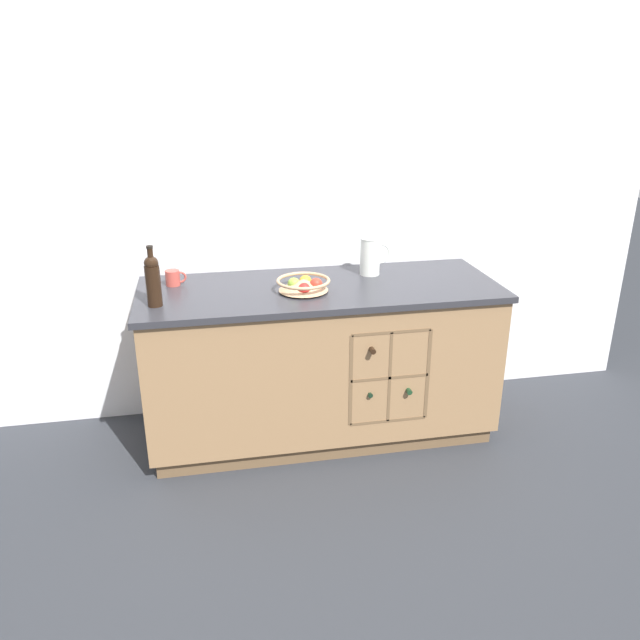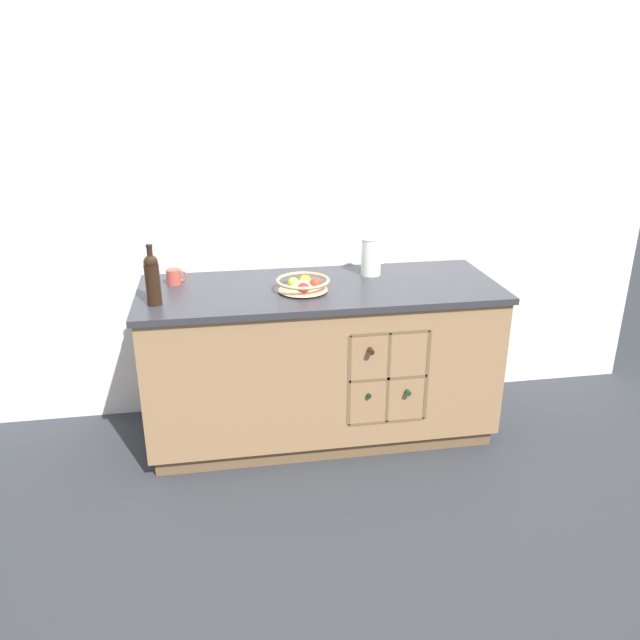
# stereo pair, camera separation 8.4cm
# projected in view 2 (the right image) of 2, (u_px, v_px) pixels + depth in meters

# --- Properties ---
(ground_plane) EXTENTS (14.00, 14.00, 0.00)m
(ground_plane) POSITION_uv_depth(u_px,v_px,m) (320.00, 429.00, 3.78)
(ground_plane) COLOR #2D3035
(back_wall) EXTENTS (4.40, 0.06, 2.55)m
(back_wall) POSITION_uv_depth(u_px,v_px,m) (308.00, 206.00, 3.71)
(back_wall) COLOR white
(back_wall) RESTS_ON ground_plane
(kitchen_island) EXTENTS (1.99, 0.78, 0.91)m
(kitchen_island) POSITION_uv_depth(u_px,v_px,m) (320.00, 360.00, 3.61)
(kitchen_island) COLOR brown
(kitchen_island) RESTS_ON ground_plane
(fruit_bowl) EXTENTS (0.29, 0.29, 0.08)m
(fruit_bowl) POSITION_uv_depth(u_px,v_px,m) (303.00, 284.00, 3.35)
(fruit_bowl) COLOR tan
(fruit_bowl) RESTS_ON kitchen_island
(white_pitcher) EXTENTS (0.18, 0.12, 0.22)m
(white_pitcher) POSITION_uv_depth(u_px,v_px,m) (372.00, 256.00, 3.61)
(white_pitcher) COLOR silver
(white_pitcher) RESTS_ON kitchen_island
(ceramic_mug) EXTENTS (0.12, 0.08, 0.09)m
(ceramic_mug) POSITION_uv_depth(u_px,v_px,m) (174.00, 277.00, 3.47)
(ceramic_mug) COLOR #B7473D
(ceramic_mug) RESTS_ON kitchen_island
(standing_wine_bottle) EXTENTS (0.08, 0.08, 0.31)m
(standing_wine_bottle) POSITION_uv_depth(u_px,v_px,m) (152.00, 278.00, 3.12)
(standing_wine_bottle) COLOR black
(standing_wine_bottle) RESTS_ON kitchen_island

